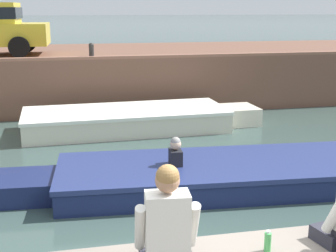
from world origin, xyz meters
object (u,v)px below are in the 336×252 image
at_px(motorboat_passing, 208,175).
at_px(mooring_bollard_mid, 91,50).
at_px(boat_moored_central_cream, 136,119).
at_px(bottle_drink, 268,242).
at_px(person_seated_left, 167,231).

height_order(motorboat_passing, mooring_bollard_mid, mooring_bollard_mid).
bearing_deg(boat_moored_central_cream, motorboat_passing, -80.99).
bearing_deg(bottle_drink, person_seated_left, -172.15).
distance_m(boat_moored_central_cream, bottle_drink, 7.91).
xyz_separation_m(boat_moored_central_cream, motorboat_passing, (0.66, -4.17, -0.05)).
bearing_deg(bottle_drink, mooring_bollard_mid, 96.12).
xyz_separation_m(motorboat_passing, mooring_bollard_mid, (-1.62, 6.06, 1.65)).
height_order(boat_moored_central_cream, mooring_bollard_mid, mooring_bollard_mid).
height_order(person_seated_left, bottle_drink, person_seated_left).
bearing_deg(mooring_bollard_mid, boat_moored_central_cream, -63.06).
bearing_deg(motorboat_passing, person_seated_left, -111.80).
bearing_deg(mooring_bollard_mid, bottle_drink, -83.88).
relative_size(boat_moored_central_cream, person_seated_left, 6.30).
xyz_separation_m(boat_moored_central_cream, mooring_bollard_mid, (-0.96, 1.88, 1.60)).
relative_size(motorboat_passing, person_seated_left, 7.21).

